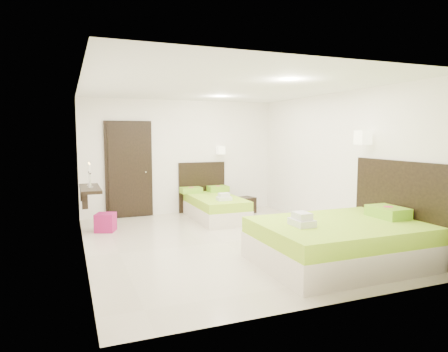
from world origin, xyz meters
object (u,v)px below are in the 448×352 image
object	(u,v)px
bed_single	(214,205)
bed_double	(344,240)
nightstand	(245,205)
ottoman	(106,222)

from	to	relation	value
bed_single	bed_double	size ratio (longest dim) A/B	0.82
bed_double	bed_single	bearing A→B (deg)	100.96
bed_single	bed_double	xyz separation A→B (m)	(0.68, -3.53, 0.04)
nightstand	bed_single	bearing A→B (deg)	-173.33
bed_single	nightstand	xyz separation A→B (m)	(0.89, 0.32, -0.11)
ottoman	nightstand	bearing A→B (deg)	12.04
nightstand	ottoman	world-z (taller)	nightstand
nightstand	ottoman	xyz separation A→B (m)	(-3.21, -0.68, -0.01)
bed_single	bed_double	world-z (taller)	bed_double
ottoman	bed_single	bearing A→B (deg)	9.02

